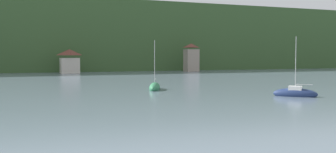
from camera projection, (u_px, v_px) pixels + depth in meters
The scene contains 5 objects.
wooded_hillside at pixel (14, 43), 124.46m from camera, with size 352.00×63.69×37.10m.
shore_building_westcentral at pixel (70, 61), 90.59m from camera, with size 4.38×5.28×5.69m.
shore_building_central at pixel (191, 58), 100.79m from camera, with size 3.49×3.21×7.35m.
sailboat_mid_0 at pixel (295, 93), 38.41m from camera, with size 3.91×3.89×6.33m.
sailboat_far_6 at pixel (155, 87), 46.02m from camera, with size 2.99×4.67×6.27m.
Camera 1 is at (-10.71, 14.05, 4.06)m, focal length 40.95 mm.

